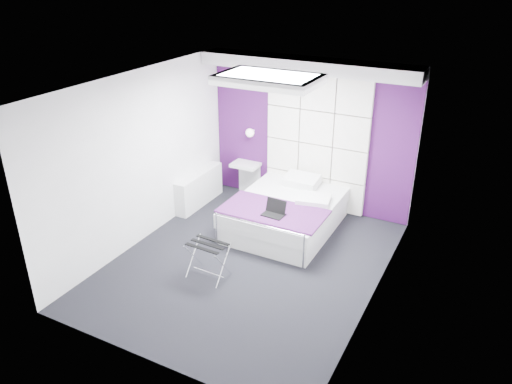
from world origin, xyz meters
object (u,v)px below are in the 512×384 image
wall_lamp (251,132)px  nightstand (246,165)px  laptop (275,211)px  radiator (199,188)px  bed (286,213)px  luggage_rack (208,260)px

wall_lamp → nightstand: (-0.09, -0.04, -0.62)m
nightstand → laptop: 1.88m
wall_lamp → radiator: bearing=-130.1°
wall_lamp → bed: size_ratio=0.08×
wall_lamp → bed: wall_lamp is taller
radiator → bed: 1.74m
radiator → bed: bed is taller
wall_lamp → laptop: size_ratio=0.46×
nightstand → laptop: laptop is taller
luggage_rack → radiator: bearing=128.7°
laptop → luggage_rack: bearing=-107.9°
luggage_rack → laptop: (0.45, 1.15, 0.34)m
wall_lamp → luggage_rack: size_ratio=0.29×
bed → laptop: size_ratio=5.91×
radiator → luggage_rack: radiator is taller
wall_lamp → luggage_rack: 2.86m
wall_lamp → luggage_rack: (0.71, -2.60, -0.96)m
radiator → nightstand: 0.96m
bed → laptop: (0.07, -0.57, 0.31)m
nightstand → laptop: bearing=-48.3°
radiator → luggage_rack: 2.28m
bed → wall_lamp: bearing=141.3°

